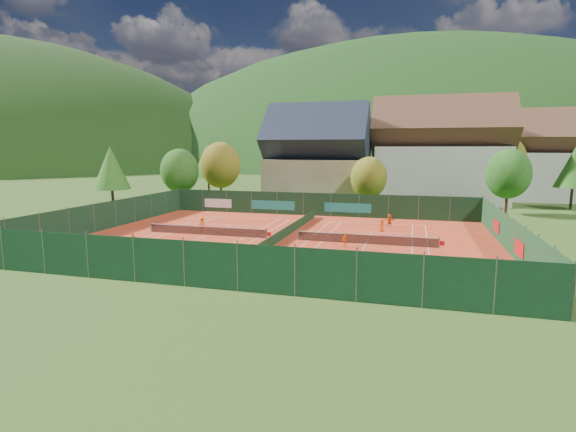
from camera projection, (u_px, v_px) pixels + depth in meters
The scene contains 34 objects.
ground at pixel (282, 240), 43.42m from camera, with size 600.00×600.00×0.00m, color #2E4C18.
clay_pad at pixel (282, 239), 43.41m from camera, with size 40.00×32.00×0.01m, color red.
court_markings_left at pixel (207, 235), 45.55m from camera, with size 11.03×23.83×0.00m.
court_markings_right at pixel (366, 244), 41.28m from camera, with size 11.03×23.83×0.00m.
tennis_net_left at pixel (208, 230), 45.43m from camera, with size 13.30×0.10×1.02m.
tennis_net_right at pixel (368, 239), 41.16m from camera, with size 13.30×0.10×1.02m.
court_divider at pixel (282, 234), 43.34m from camera, with size 0.03×28.80×1.00m.
fence_north at pixel (314, 205), 58.55m from camera, with size 40.00×0.10×3.00m.
fence_south at pixel (210, 265), 27.96m from camera, with size 40.00×0.04×3.00m.
fence_west at pixel (105, 216), 48.53m from camera, with size 0.04×32.00×3.00m.
fence_east at pixel (509, 235), 37.91m from camera, with size 0.09×32.00×3.00m.
chalet at pixel (317, 162), 71.79m from camera, with size 16.20×12.00×16.00m.
hotel_block_a at pixel (440, 157), 72.32m from camera, with size 21.60×11.00×17.25m.
hotel_block_b at pixel (524, 161), 76.32m from camera, with size 17.28×10.00×15.50m.
tree_west_front at pixel (180, 171), 67.52m from camera, with size 5.72×5.72×8.69m.
tree_west_mid at pixel (220, 165), 72.07m from camera, with size 6.44×6.44×9.78m.
tree_west_back at pixel (208, 159), 81.19m from camera, with size 5.60×5.60×10.00m.
tree_center at pixel (369, 178), 62.06m from camera, with size 5.01×5.01×7.60m.
tree_east_front at pixel (508, 174), 59.06m from camera, with size 5.72×5.72×8.69m.
tree_east_mid at pixel (574, 167), 63.91m from camera, with size 5.04×5.04×9.00m.
tree_west_side at pixel (111, 168), 61.41m from camera, with size 5.04×5.04×9.00m.
tree_east_back at pixel (503, 161), 73.56m from camera, with size 7.15×7.15×10.86m.
mountain_backdrop at pixel (441, 231), 264.02m from camera, with size 820.00×530.00×242.00m.
ball_hopper at pixel (411, 274), 29.41m from camera, with size 0.34×0.34×0.80m.
loose_ball_0 at pixel (155, 247), 39.73m from camera, with size 0.07×0.07×0.07m, color #CCD833.
loose_ball_1 at pixel (319, 262), 34.72m from camera, with size 0.07×0.07×0.07m, color #CCD833.
loose_ball_2 at pixel (308, 227), 49.81m from camera, with size 0.07×0.07×0.07m, color #CCD833.
loose_ball_3 at pixel (274, 220), 54.97m from camera, with size 0.07×0.07×0.07m, color #CCD833.
player_left_near at pixel (133, 241), 38.93m from camera, with size 0.57×0.37×1.55m, color #EE5415.
player_left_mid at pixel (195, 247), 37.09m from camera, with size 0.59×0.46×1.21m, color #D55912.
player_left_far at pixel (202, 224), 47.68m from camera, with size 0.98×0.56×1.51m, color #FE5916.
player_right_near at pixel (345, 240), 39.73m from camera, with size 0.78×0.32×1.33m, color orange.
player_right_far_a at pixel (382, 225), 47.27m from camera, with size 0.67×0.43×1.37m, color #E15414.
player_right_far_b at pixel (389, 221), 49.95m from camera, with size 1.41×0.45×1.52m, color orange.
Camera 1 is at (12.01, -40.87, 8.71)m, focal length 28.00 mm.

